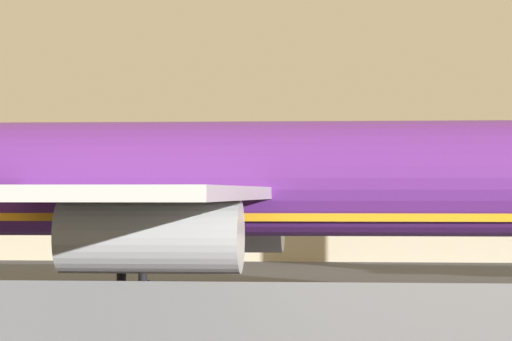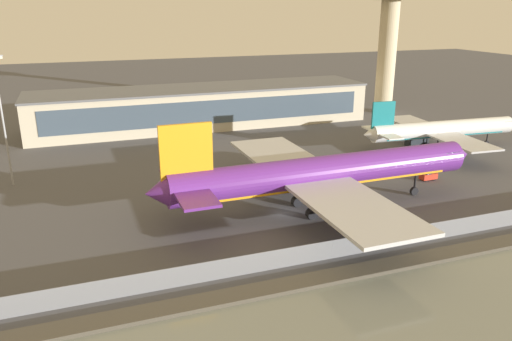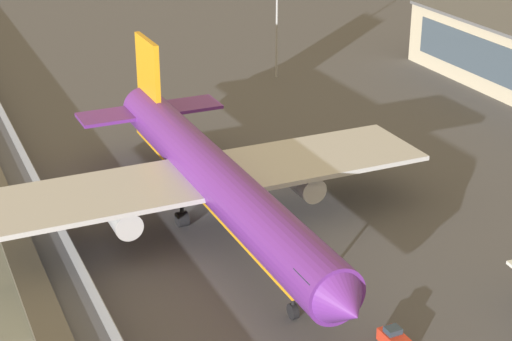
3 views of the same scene
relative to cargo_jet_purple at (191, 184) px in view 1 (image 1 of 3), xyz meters
The scene contains 3 objects.
ground_plane 8.52m from the cargo_jet_purple, behind, with size 500.00×500.00×0.00m, color #4C4C51.
cargo_jet_purple is the anchor object (origin of this frame).
terminal_building 64.89m from the cargo_jet_purple, 92.38° to the left, with size 90.98×18.93×10.52m.
Camera 1 is at (16.09, -67.72, 5.74)m, focal length 105.00 mm.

